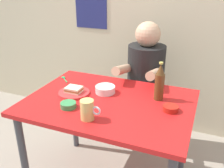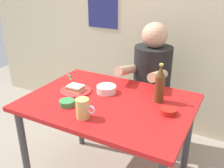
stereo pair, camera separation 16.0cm
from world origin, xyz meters
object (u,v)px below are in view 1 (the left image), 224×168
Objects in this scene: dining_table at (109,113)px; stool at (144,111)px; beer_mug at (88,110)px; sandwich at (74,89)px; beer_bottle at (160,83)px; person_seated at (146,69)px; rice_bowl_white at (105,89)px; plate_orange at (74,93)px.

stool is at bearing 82.56° from dining_table.
beer_mug is at bearing -96.79° from stool.
sandwich is at bearing 178.80° from dining_table.
person_seated is at bearing 114.62° from beer_bottle.
sandwich and rice_bowl_white have the same top height.
dining_table is 0.64m from person_seated.
dining_table is at bearing -1.20° from plate_orange.
rice_bowl_white is at bearing 125.52° from dining_table.
stool is 0.69m from rice_bowl_white.
dining_table reaches higher than stool.
beer_mug is at bearing -47.34° from sandwich.
person_seated reaches higher than dining_table.
sandwich is 0.42× the size of beer_bottle.
beer_bottle is 0.39m from rice_bowl_white.
rice_bowl_white is (-0.07, 0.10, 0.12)m from dining_table.
rice_bowl_white is at bearing -173.59° from beer_bottle.
beer_mug is 0.37m from rice_bowl_white.
stool is 1.72× the size of beer_bottle.
stool is 1.01m from beer_mug.
person_seated is 2.75× the size of beer_bottle.
beer_mug is at bearing -128.41° from beer_bottle.
plate_orange is at bearing -166.33° from beer_bottle.
person_seated reaches higher than plate_orange.
beer_mug is at bearing -47.34° from plate_orange.
dining_table is 7.86× the size of rice_bowl_white.
beer_bottle is 1.87× the size of rice_bowl_white.
person_seated reaches higher than beer_mug.
sandwich is 0.87× the size of beer_mug.
beer_mug is (-0.11, -0.88, 0.03)m from person_seated.
sandwich is at bearing 132.66° from beer_mug.
person_seated is 0.54m from rice_bowl_white.
beer_bottle reaches higher than beer_mug.
beer_bottle is at bearing 13.67° from sandwich.
sandwich reaches higher than dining_table.
person_seated reaches higher than rice_bowl_white.
rice_bowl_white is at bearing 26.04° from plate_orange.
dining_table is 0.29m from plate_orange.
beer_bottle is (0.57, 0.14, 0.11)m from plate_orange.
person_seated is at bearing 59.98° from sandwich.
sandwich is 0.22m from rice_bowl_white.
beer_bottle reaches higher than sandwich.
person_seated reaches higher than beer_bottle.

